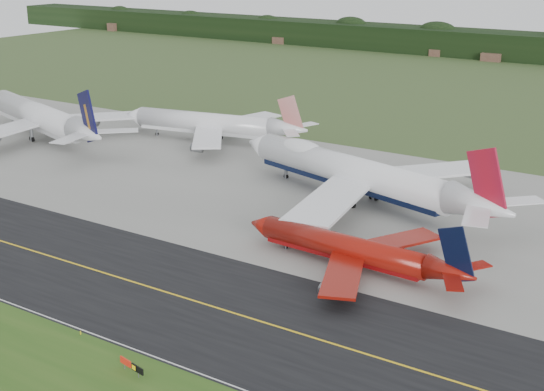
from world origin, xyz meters
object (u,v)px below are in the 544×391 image
at_px(jet_ba_747, 358,174).
at_px(jet_red_737, 355,250).
at_px(taxiway_sign, 132,366).
at_px(jet_navy_gold, 43,118).
at_px(jet_star_tail, 214,124).

distance_m(jet_ba_747, jet_red_737, 34.19).
bearing_deg(jet_red_737, taxiway_sign, -100.83).
bearing_deg(taxiway_sign, jet_navy_gold, 143.61).
height_order(jet_ba_747, taxiway_sign, jet_ba_747).
xyz_separation_m(jet_navy_gold, jet_star_tail, (40.65, 23.00, -1.04)).
xyz_separation_m(jet_ba_747, jet_red_737, (15.04, -30.57, -2.88)).
bearing_deg(jet_ba_747, jet_star_tail, 156.34).
distance_m(jet_star_tail, taxiway_sign, 116.71).
xyz_separation_m(jet_red_737, taxiway_sign, (-8.39, -43.88, -2.05)).
bearing_deg(jet_red_737, jet_ba_747, 116.19).
xyz_separation_m(jet_red_737, jet_star_tail, (-70.51, 54.86, 1.63)).
height_order(jet_ba_747, jet_red_737, jet_ba_747).
distance_m(jet_navy_gold, jet_star_tail, 46.72).
bearing_deg(jet_navy_gold, jet_ba_747, -0.77).
relative_size(jet_ba_747, jet_red_737, 1.65).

